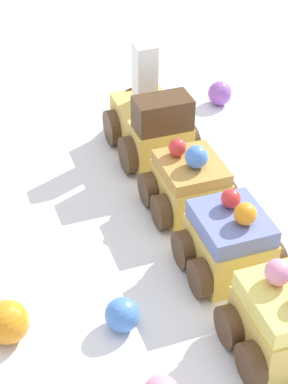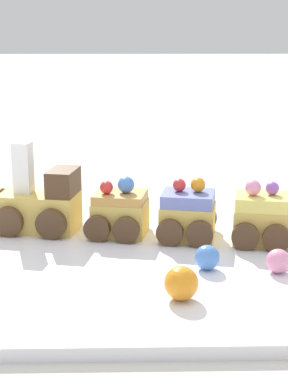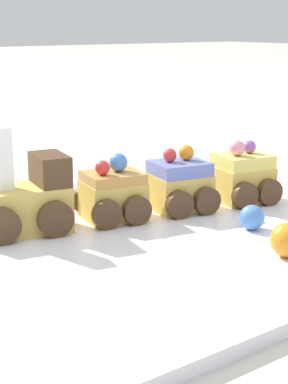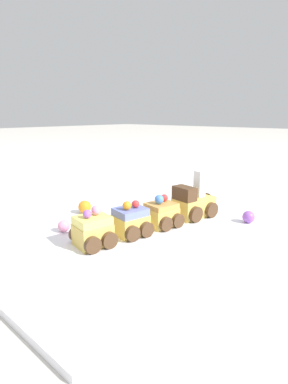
# 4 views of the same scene
# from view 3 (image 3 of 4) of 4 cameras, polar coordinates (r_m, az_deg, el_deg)

# --- Properties ---
(ground_plane) EXTENTS (10.00, 10.00, 0.00)m
(ground_plane) POSITION_cam_3_polar(r_m,az_deg,el_deg) (0.63, -0.24, -4.41)
(ground_plane) COLOR beige
(display_board) EXTENTS (0.68, 0.44, 0.01)m
(display_board) POSITION_cam_3_polar(r_m,az_deg,el_deg) (0.62, -0.24, -3.89)
(display_board) COLOR white
(display_board) RESTS_ON ground_plane
(cake_train_locomotive) EXTENTS (0.12, 0.09, 0.10)m
(cake_train_locomotive) POSITION_cam_3_polar(r_m,az_deg,el_deg) (0.62, -11.54, -0.99)
(cake_train_locomotive) COLOR #E0BC56
(cake_train_locomotive) RESTS_ON display_board
(cake_car_caramel) EXTENTS (0.07, 0.08, 0.07)m
(cake_car_caramel) POSITION_cam_3_polar(r_m,az_deg,el_deg) (0.65, -3.03, -0.35)
(cake_car_caramel) COLOR #E0BC56
(cake_car_caramel) RESTS_ON display_board
(cake_car_blueberry) EXTENTS (0.07, 0.08, 0.07)m
(cake_car_blueberry) POSITION_cam_3_polar(r_m,az_deg,el_deg) (0.69, 3.15, 0.51)
(cake_car_blueberry) COLOR #E0BC56
(cake_car_blueberry) RESTS_ON display_board
(cake_car_lemon) EXTENTS (0.07, 0.08, 0.07)m
(cake_car_lemon) POSITION_cam_3_polar(r_m,az_deg,el_deg) (0.73, 8.70, 1.22)
(cake_car_lemon) COLOR #E0BC56
(cake_car_lemon) RESTS_ON display_board
(gumball_orange) EXTENTS (0.03, 0.03, 0.03)m
(gumball_orange) POSITION_cam_3_polar(r_m,az_deg,el_deg) (0.56, 12.63, -4.18)
(gumball_orange) COLOR orange
(gumball_orange) RESTS_ON display_board
(gumball_blue) EXTENTS (0.02, 0.02, 0.02)m
(gumball_blue) POSITION_cam_3_polar(r_m,az_deg,el_deg) (0.63, 9.57, -2.24)
(gumball_blue) COLOR #4C84E0
(gumball_blue) RESTS_ON display_board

